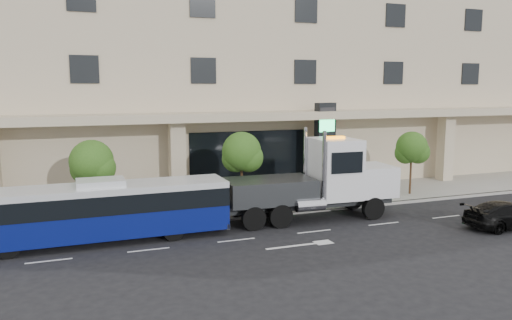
{
  "coord_description": "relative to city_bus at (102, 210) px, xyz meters",
  "views": [
    {
      "loc": [
        -10.87,
        -22.61,
        6.98
      ],
      "look_at": [
        -1.73,
        2.0,
        3.14
      ],
      "focal_mm": 35.0,
      "sensor_mm": 36.0,
      "label": 1
    }
  ],
  "objects": [
    {
      "name": "convention_center",
      "position": [
        9.77,
        15.0,
        8.5
      ],
      "size": [
        60.0,
        17.6,
        20.0
      ],
      "color": "#C6B495",
      "rests_on": "ground"
    },
    {
      "name": "ground",
      "position": [
        9.77,
        -0.43,
        -1.47
      ],
      "size": [
        120.0,
        120.0,
        0.0
      ],
      "primitive_type": "plane",
      "color": "black",
      "rests_on": "ground"
    },
    {
      "name": "curb",
      "position": [
        9.77,
        1.57,
        -1.4
      ],
      "size": [
        120.0,
        0.3,
        0.15
      ],
      "primitive_type": "cube",
      "color": "gray",
      "rests_on": "ground"
    },
    {
      "name": "black_sedan",
      "position": [
        19.12,
        -4.68,
        -0.8
      ],
      "size": [
        4.63,
        1.97,
        1.33
      ],
      "primitive_type": "imported",
      "rotation": [
        0.0,
        0.0,
        1.55
      ],
      "color": "black",
      "rests_on": "ground"
    },
    {
      "name": "signage_pylon",
      "position": [
        14.38,
        5.74,
        1.65
      ],
      "size": [
        1.53,
        0.86,
        5.84
      ],
      "rotation": [
        0.0,
        0.0,
        0.24
      ],
      "color": "black",
      "rests_on": "sidewalk"
    },
    {
      "name": "city_bus",
      "position": [
        0.0,
        0.0,
        0.0
      ],
      "size": [
        11.43,
        2.48,
        2.89
      ],
      "rotation": [
        0.0,
        0.0,
        0.01
      ],
      "color": "black",
      "rests_on": "ground"
    },
    {
      "name": "tree_mid",
      "position": [
        7.8,
        3.16,
        1.79
      ],
      "size": [
        2.28,
        2.2,
        4.38
      ],
      "color": "#422B19",
      "rests_on": "sidewalk"
    },
    {
      "name": "tree_right",
      "position": [
        19.3,
        3.16,
        1.56
      ],
      "size": [
        2.1,
        2.0,
        4.04
      ],
      "color": "#422B19",
      "rests_on": "sidewalk"
    },
    {
      "name": "tree_left",
      "position": [
        -0.2,
        3.16,
        1.64
      ],
      "size": [
        2.27,
        2.2,
        4.22
      ],
      "color": "#422B19",
      "rests_on": "sidewalk"
    },
    {
      "name": "sidewalk",
      "position": [
        9.77,
        4.57,
        -1.4
      ],
      "size": [
        120.0,
        6.0,
        0.15
      ],
      "primitive_type": "cube",
      "color": "gray",
      "rests_on": "ground"
    },
    {
      "name": "tow_truck",
      "position": [
        11.12,
        0.3,
        0.51
      ],
      "size": [
        10.59,
        3.01,
        4.81
      ],
      "rotation": [
        0.0,
        0.0,
        -0.05
      ],
      "color": "#2D3033",
      "rests_on": "ground"
    }
  ]
}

